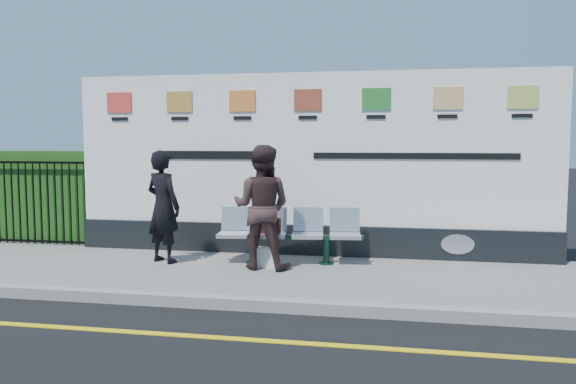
% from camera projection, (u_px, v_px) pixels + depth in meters
% --- Properties ---
extents(ground, '(80.00, 80.00, 0.00)m').
position_uv_depth(ground, '(204.00, 337.00, 5.74)').
color(ground, black).
extents(pavement, '(14.00, 3.00, 0.12)m').
position_uv_depth(pavement, '(260.00, 275.00, 8.19)').
color(pavement, slate).
rests_on(pavement, ground).
extents(kerb, '(14.00, 0.18, 0.14)m').
position_uv_depth(kerb, '(232.00, 303.00, 6.72)').
color(kerb, gray).
rests_on(kerb, ground).
extents(yellow_line, '(14.00, 0.10, 0.01)m').
position_uv_depth(yellow_line, '(204.00, 337.00, 5.74)').
color(yellow_line, yellow).
rests_on(yellow_line, ground).
extents(billboard, '(8.00, 0.30, 3.00)m').
position_uv_depth(billboard, '(308.00, 176.00, 9.29)').
color(billboard, black).
rests_on(billboard, pavement).
extents(hedge, '(2.35, 0.70, 1.70)m').
position_uv_depth(hedge, '(49.00, 196.00, 10.70)').
color(hedge, '#214F17').
rests_on(hedge, pavement).
extents(railing, '(2.05, 0.06, 1.54)m').
position_uv_depth(railing, '(34.00, 202.00, 10.26)').
color(railing, black).
rests_on(railing, pavement).
extents(bench, '(2.24, 0.82, 0.47)m').
position_uv_depth(bench, '(289.00, 248.00, 8.64)').
color(bench, '#B2B8BB').
rests_on(bench, pavement).
extents(woman_left, '(0.75, 0.64, 1.75)m').
position_uv_depth(woman_left, '(163.00, 207.00, 8.69)').
color(woman_left, black).
rests_on(woman_left, pavement).
extents(woman_right, '(0.94, 0.76, 1.83)m').
position_uv_depth(woman_right, '(262.00, 207.00, 8.27)').
color(woman_right, '#3A2626').
rests_on(woman_right, pavement).
extents(handbag_brown, '(0.30, 0.14, 0.24)m').
position_uv_depth(handbag_brown, '(271.00, 226.00, 8.63)').
color(handbag_brown, black).
rests_on(handbag_brown, bench).
extents(carrier_bag_white, '(0.30, 0.18, 0.30)m').
position_uv_depth(carrier_bag_white, '(268.00, 257.00, 8.39)').
color(carrier_bag_white, white).
rests_on(carrier_bag_white, pavement).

